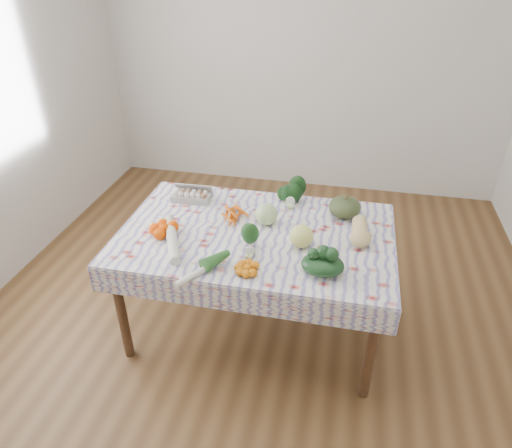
# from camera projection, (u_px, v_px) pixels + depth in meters

# --- Properties ---
(ground) EXTENTS (4.50, 4.50, 0.00)m
(ground) POSITION_uv_depth(u_px,v_px,m) (256.00, 324.00, 3.19)
(ground) COLOR brown
(ground) RESTS_ON ground
(wall_back) EXTENTS (4.00, 0.04, 2.80)m
(wall_back) POSITION_uv_depth(u_px,v_px,m) (306.00, 50.00, 4.32)
(wall_back) COLOR silver
(wall_back) RESTS_ON ground
(dining_table) EXTENTS (1.60, 1.00, 0.75)m
(dining_table) POSITION_uv_depth(u_px,v_px,m) (256.00, 243.00, 2.83)
(dining_table) COLOR brown
(dining_table) RESTS_ON ground
(tablecloth) EXTENTS (1.66, 1.06, 0.01)m
(tablecloth) POSITION_uv_depth(u_px,v_px,m) (256.00, 233.00, 2.79)
(tablecloth) COLOR white
(tablecloth) RESTS_ON dining_table
(egg_carton) EXTENTS (0.27, 0.11, 0.07)m
(egg_carton) POSITION_uv_depth(u_px,v_px,m) (191.00, 197.00, 3.10)
(egg_carton) COLOR #A3A39E
(egg_carton) RESTS_ON tablecloth
(carrot_bunch) EXTENTS (0.22, 0.21, 0.04)m
(carrot_bunch) POSITION_uv_depth(u_px,v_px,m) (233.00, 216.00, 2.91)
(carrot_bunch) COLOR #CD560A
(carrot_bunch) RESTS_ON tablecloth
(kale_bunch) EXTENTS (0.19, 0.17, 0.14)m
(kale_bunch) POSITION_uv_depth(u_px,v_px,m) (290.00, 194.00, 3.06)
(kale_bunch) COLOR #153914
(kale_bunch) RESTS_ON tablecloth
(kabocha_squash) EXTENTS (0.22, 0.22, 0.13)m
(kabocha_squash) POSITION_uv_depth(u_px,v_px,m) (345.00, 207.00, 2.91)
(kabocha_squash) COLOR #3A4825
(kabocha_squash) RESTS_ON tablecloth
(cabbage) EXTENTS (0.16, 0.16, 0.14)m
(cabbage) POSITION_uv_depth(u_px,v_px,m) (266.00, 214.00, 2.83)
(cabbage) COLOR #B6DD8A
(cabbage) RESTS_ON tablecloth
(butternut_squash) EXTENTS (0.13, 0.26, 0.12)m
(butternut_squash) POSITION_uv_depth(u_px,v_px,m) (360.00, 231.00, 2.69)
(butternut_squash) COLOR #DDBD75
(butternut_squash) RESTS_ON tablecloth
(orange_cluster) EXTENTS (0.30, 0.30, 0.08)m
(orange_cluster) POSITION_uv_depth(u_px,v_px,m) (164.00, 229.00, 2.75)
(orange_cluster) COLOR #FF4F00
(orange_cluster) RESTS_ON tablecloth
(broccoli) EXTENTS (0.15, 0.15, 0.10)m
(broccoli) POSITION_uv_depth(u_px,v_px,m) (251.00, 244.00, 2.59)
(broccoli) COLOR #1E4E1D
(broccoli) RESTS_ON tablecloth
(mandarin_cluster) EXTENTS (0.17, 0.17, 0.05)m
(mandarin_cluster) POSITION_uv_depth(u_px,v_px,m) (248.00, 268.00, 2.44)
(mandarin_cluster) COLOR orange
(mandarin_cluster) RESTS_ON tablecloth
(grapefruit) EXTENTS (0.16, 0.16, 0.14)m
(grapefruit) POSITION_uv_depth(u_px,v_px,m) (302.00, 236.00, 2.62)
(grapefruit) COLOR #E8ED6E
(grapefruit) RESTS_ON tablecloth
(spinach_bag) EXTENTS (0.28, 0.26, 0.10)m
(spinach_bag) POSITION_uv_depth(u_px,v_px,m) (323.00, 265.00, 2.42)
(spinach_bag) COLOR black
(spinach_bag) RESTS_ON tablecloth
(daikon) EXTENTS (0.24, 0.41, 0.06)m
(daikon) POSITION_uv_depth(u_px,v_px,m) (172.00, 241.00, 2.64)
(daikon) COLOR silver
(daikon) RESTS_ON tablecloth
(leek) EXTENTS (0.22, 0.32, 0.04)m
(leek) POSITION_uv_depth(u_px,v_px,m) (202.00, 270.00, 2.43)
(leek) COLOR white
(leek) RESTS_ON tablecloth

